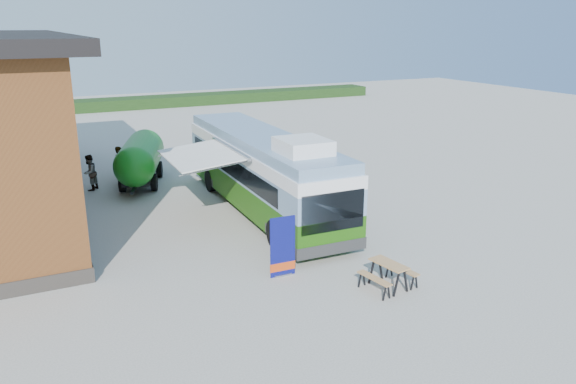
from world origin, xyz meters
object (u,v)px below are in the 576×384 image
bus (263,169)px  person_a (121,166)px  picnic_table (389,269)px  banner (283,252)px  person_b (90,173)px  slurry_tanker (140,157)px

bus → person_a: (-4.82, 6.99, -0.89)m
picnic_table → banner: bearing=130.0°
person_b → slurry_tanker: size_ratio=0.28×
slurry_tanker → bus: bearing=-40.1°
picnic_table → slurry_tanker: size_ratio=0.26×
banner → picnic_table: bearing=-39.4°
person_a → slurry_tanker: (0.93, -0.45, 0.42)m
banner → slurry_tanker: (-1.79, 12.97, 0.56)m
bus → person_b: size_ratio=7.21×
person_a → slurry_tanker: 1.11m
picnic_table → person_a: bearing=99.4°
person_a → slurry_tanker: slurry_tanker is taller
bus → banner: bearing=-106.8°
picnic_table → person_b: size_ratio=0.93×
person_a → person_b: size_ratio=1.10×
banner → slurry_tanker: bearing=99.2°
bus → slurry_tanker: size_ratio=2.03×
banner → picnic_table: size_ratio=1.23×
banner → person_b: banner is taller
person_a → person_b: bearing=157.0°
person_b → bus: bearing=82.1°
bus → banner: 6.84m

